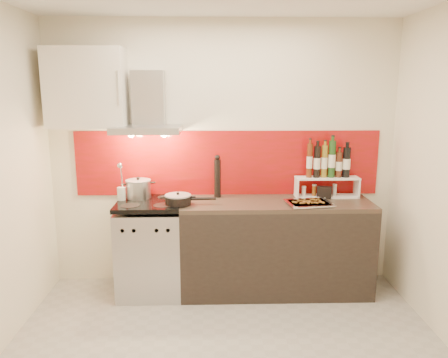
{
  "coord_description": "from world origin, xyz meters",
  "views": [
    {
      "loc": [
        -0.11,
        -2.88,
        1.96
      ],
      "look_at": [
        0.0,
        0.95,
        1.15
      ],
      "focal_mm": 35.0,
      "sensor_mm": 36.0,
      "label": 1
    }
  ],
  "objects_px": {
    "counter": "(275,246)",
    "baking_tray": "(309,203)",
    "saute_pan": "(179,199)",
    "stock_pot": "(139,189)",
    "range_stove": "(151,248)",
    "pepper_mill": "(217,177)"
  },
  "relations": [
    {
      "from": "pepper_mill",
      "to": "baking_tray",
      "type": "xyz_separation_m",
      "value": [
        0.84,
        -0.31,
        -0.19
      ]
    },
    {
      "from": "range_stove",
      "to": "pepper_mill",
      "type": "xyz_separation_m",
      "value": [
        0.64,
        0.18,
        0.66
      ]
    },
    {
      "from": "saute_pan",
      "to": "stock_pot",
      "type": "bearing_deg",
      "value": 149.44
    },
    {
      "from": "saute_pan",
      "to": "baking_tray",
      "type": "bearing_deg",
      "value": -1.03
    },
    {
      "from": "range_stove",
      "to": "saute_pan",
      "type": "xyz_separation_m",
      "value": [
        0.29,
        -0.1,
        0.51
      ]
    },
    {
      "from": "stock_pot",
      "to": "saute_pan",
      "type": "relative_size",
      "value": 0.52
    },
    {
      "from": "counter",
      "to": "stock_pot",
      "type": "relative_size",
      "value": 7.45
    },
    {
      "from": "stock_pot",
      "to": "saute_pan",
      "type": "height_order",
      "value": "stock_pot"
    },
    {
      "from": "saute_pan",
      "to": "baking_tray",
      "type": "distance_m",
      "value": 1.19
    },
    {
      "from": "counter",
      "to": "pepper_mill",
      "type": "bearing_deg",
      "value": 162.44
    },
    {
      "from": "range_stove",
      "to": "saute_pan",
      "type": "distance_m",
      "value": 0.6
    },
    {
      "from": "counter",
      "to": "baking_tray",
      "type": "relative_size",
      "value": 4.09
    },
    {
      "from": "counter",
      "to": "pepper_mill",
      "type": "xyz_separation_m",
      "value": [
        -0.56,
        0.18,
        0.65
      ]
    },
    {
      "from": "counter",
      "to": "stock_pot",
      "type": "xyz_separation_m",
      "value": [
        -1.32,
        0.13,
        0.55
      ]
    },
    {
      "from": "saute_pan",
      "to": "counter",
      "type": "bearing_deg",
      "value": 6.76
    },
    {
      "from": "counter",
      "to": "saute_pan",
      "type": "height_order",
      "value": "saute_pan"
    },
    {
      "from": "saute_pan",
      "to": "baking_tray",
      "type": "xyz_separation_m",
      "value": [
        1.19,
        -0.02,
        -0.04
      ]
    },
    {
      "from": "baking_tray",
      "to": "counter",
      "type": "bearing_deg",
      "value": 155.15
    },
    {
      "from": "pepper_mill",
      "to": "stock_pot",
      "type": "bearing_deg",
      "value": -176.65
    },
    {
      "from": "range_stove",
      "to": "counter",
      "type": "relative_size",
      "value": 0.51
    },
    {
      "from": "counter",
      "to": "baking_tray",
      "type": "height_order",
      "value": "baking_tray"
    },
    {
      "from": "range_stove",
      "to": "saute_pan",
      "type": "relative_size",
      "value": 1.94
    }
  ]
}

